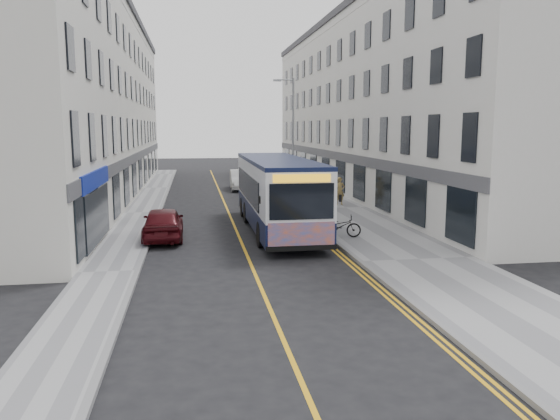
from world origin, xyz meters
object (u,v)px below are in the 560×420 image
object	(u,v)px
car_white	(241,180)
pedestrian_far	(327,193)
streetlamp	(292,137)
city_bus	(277,191)
car_maroon	(163,223)
pedestrian_near	(340,191)
bicycle	(340,226)

from	to	relation	value
car_white	pedestrian_far	bearing A→B (deg)	-68.72
pedestrian_far	streetlamp	bearing A→B (deg)	110.13
pedestrian_far	car_white	bearing A→B (deg)	87.95
pedestrian_far	city_bus	bearing A→B (deg)	-144.80
car_maroon	city_bus	bearing A→B (deg)	-166.73
streetlamp	car_maroon	size ratio (longest dim) A/B	1.83
pedestrian_far	car_white	xyz separation A→B (m)	(-4.19, 11.81, -0.23)
pedestrian_near	bicycle	bearing A→B (deg)	-106.08
bicycle	pedestrian_far	bearing A→B (deg)	3.32
streetlamp	pedestrian_far	world-z (taller)	streetlamp
streetlamp	bicycle	world-z (taller)	streetlamp
streetlamp	car_white	distance (m)	10.67
streetlamp	city_bus	distance (m)	8.81
pedestrian_near	car_white	bearing A→B (deg)	115.98
car_maroon	pedestrian_near	bearing A→B (deg)	-141.03
streetlamp	car_maroon	world-z (taller)	streetlamp
pedestrian_near	car_maroon	size ratio (longest dim) A/B	0.40
pedestrian_near	pedestrian_far	xyz separation A→B (m)	(-1.14, -1.24, 0.02)
pedestrian_near	car_maroon	xyz separation A→B (m)	(-10.53, -8.69, -0.25)
pedestrian_far	car_white	world-z (taller)	pedestrian_far
pedestrian_far	car_maroon	bearing A→B (deg)	-163.13
bicycle	car_maroon	size ratio (longest dim) A/B	0.43
pedestrian_near	pedestrian_far	distance (m)	1.69
pedestrian_near	pedestrian_far	size ratio (longest dim) A/B	0.98
bicycle	pedestrian_far	size ratio (longest dim) A/B	1.06
streetlamp	bicycle	bearing A→B (deg)	-88.77
city_bus	pedestrian_near	size ratio (longest dim) A/B	6.87
city_bus	bicycle	bearing A→B (deg)	-47.01
car_maroon	streetlamp	bearing A→B (deg)	-129.16
pedestrian_near	car_white	xyz separation A→B (m)	(-5.33, 10.56, -0.21)
city_bus	car_white	world-z (taller)	city_bus
streetlamp	car_white	xyz separation A→B (m)	(-2.37, 9.77, -3.59)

